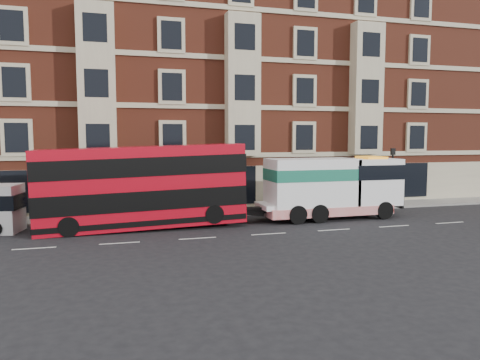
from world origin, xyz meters
The scene contains 8 objects.
ground centered at (0.00, 0.00, 0.00)m, with size 120.00×120.00×0.00m, color black.
sidewalk centered at (0.00, 7.50, 0.07)m, with size 90.00×3.00×0.15m, color slate.
victorian_terrace centered at (0.50, 15.00, 10.07)m, with size 45.00×12.00×20.40m.
lamp_post_west centered at (-6.00, 6.20, 2.68)m, with size 0.35×0.15×4.35m.
lamp_post_east centered at (12.00, 6.20, 2.68)m, with size 0.35×0.15×4.35m.
double_decker_bus centered at (-6.56, 3.49, 2.54)m, with size 11.86×2.72×4.80m.
tow_truck centered at (5.50, 3.49, 2.10)m, with size 9.50×2.81×3.96m.
pedestrian centered at (-11.65, 7.56, 1.03)m, with size 0.64×0.42×1.75m, color #1B1A34.
Camera 1 is at (-8.62, -24.02, 5.41)m, focal length 35.00 mm.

